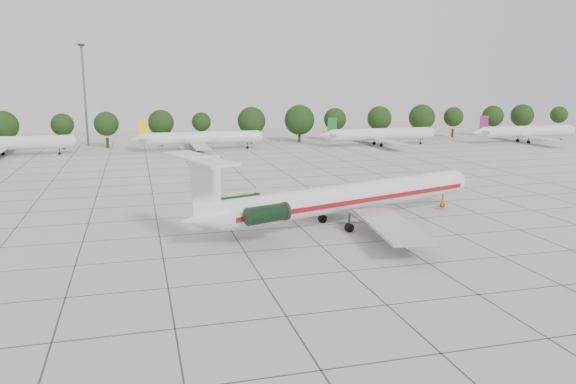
% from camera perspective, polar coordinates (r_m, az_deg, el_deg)
% --- Properties ---
extents(ground, '(260.00, 260.00, 0.00)m').
position_cam_1_polar(ground, '(65.84, 1.15, -3.54)').
color(ground, '#B9B9B1').
rests_on(ground, ground).
extents(apron_joints, '(170.00, 170.00, 0.02)m').
position_cam_1_polar(apron_joints, '(79.93, -1.87, -0.84)').
color(apron_joints, '#383838').
rests_on(apron_joints, ground).
extents(main_airliner, '(40.10, 30.61, 9.62)m').
position_cam_1_polar(main_airliner, '(65.45, 5.30, -0.62)').
color(main_airliner, silver).
rests_on(main_airliner, ground).
extents(ground_crew, '(0.74, 0.55, 1.85)m').
position_cam_1_polar(ground_crew, '(76.65, 15.40, -1.09)').
color(ground_crew, orange).
rests_on(ground_crew, ground).
extents(bg_airliner_b, '(28.24, 27.20, 7.40)m').
position_cam_1_polar(bg_airliner_b, '(139.16, -26.93, 4.41)').
color(bg_airliner_b, silver).
rests_on(bg_airliner_b, ground).
extents(bg_airliner_c, '(28.24, 27.20, 7.40)m').
position_cam_1_polar(bg_airliner_c, '(136.68, -8.87, 5.41)').
color(bg_airliner_c, silver).
rests_on(bg_airliner_c, ground).
extents(bg_airliner_d, '(28.24, 27.20, 7.40)m').
position_cam_1_polar(bg_airliner_d, '(146.59, 9.41, 5.80)').
color(bg_airliner_d, silver).
rests_on(bg_airliner_d, ground).
extents(bg_airliner_e, '(28.24, 27.20, 7.40)m').
position_cam_1_polar(bg_airliner_e, '(164.90, 23.05, 5.66)').
color(bg_airliner_e, silver).
rests_on(bg_airliner_e, ground).
extents(tree_line, '(249.86, 8.44, 10.22)m').
position_cam_1_polar(tree_line, '(146.56, -12.78, 6.88)').
color(tree_line, '#332114').
rests_on(tree_line, ground).
extents(floodlight_mast, '(1.60, 1.60, 25.45)m').
position_cam_1_polar(floodlight_mast, '(153.51, -19.98, 9.78)').
color(floodlight_mast, slate).
rests_on(floodlight_mast, ground).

